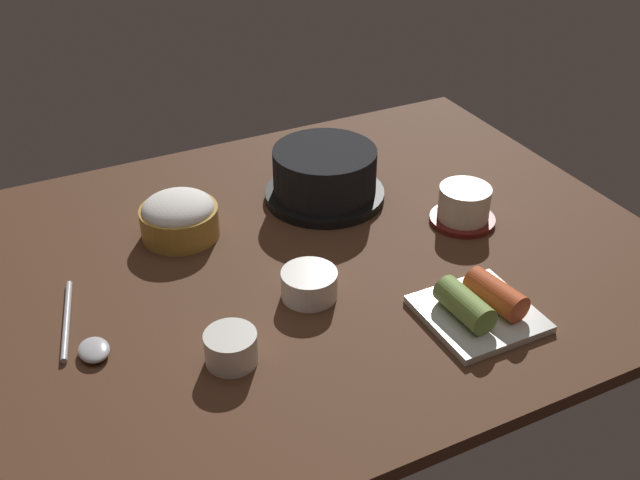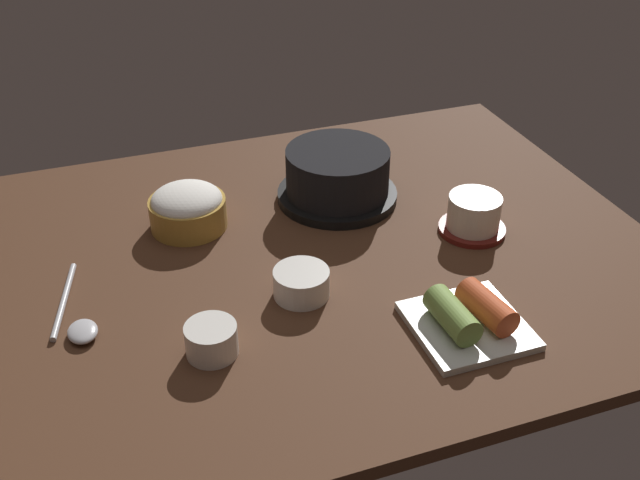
# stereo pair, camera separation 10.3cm
# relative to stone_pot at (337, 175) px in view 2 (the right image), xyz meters

# --- Properties ---
(dining_table) EXTENTS (1.00, 0.76, 0.02)m
(dining_table) POSITION_rel_stone_pot_xyz_m (-0.10, -0.12, -0.05)
(dining_table) COLOR #4C2D1C
(dining_table) RESTS_ON ground
(stone_pot) EXTENTS (0.19, 0.19, 0.08)m
(stone_pot) POSITION_rel_stone_pot_xyz_m (0.00, 0.00, 0.00)
(stone_pot) COLOR black
(stone_pot) RESTS_ON dining_table
(rice_bowl) EXTENTS (0.11, 0.11, 0.06)m
(rice_bowl) POSITION_rel_stone_pot_xyz_m (-0.23, -0.00, -0.01)
(rice_bowl) COLOR #B78C38
(rice_bowl) RESTS_ON dining_table
(tea_cup_with_saucer) EXTENTS (0.10, 0.10, 0.06)m
(tea_cup_with_saucer) POSITION_rel_stone_pot_xyz_m (0.15, -0.15, -0.01)
(tea_cup_with_saucer) COLOR maroon
(tea_cup_with_saucer) RESTS_ON dining_table
(banchan_cup_center) EXTENTS (0.07, 0.07, 0.04)m
(banchan_cup_center) POSITION_rel_stone_pot_xyz_m (-0.13, -0.22, -0.02)
(banchan_cup_center) COLOR white
(banchan_cup_center) RESTS_ON dining_table
(kimchi_plate) EXTENTS (0.13, 0.13, 0.05)m
(kimchi_plate) POSITION_rel_stone_pot_xyz_m (0.04, -0.35, -0.02)
(kimchi_plate) COLOR silver
(kimchi_plate) RESTS_ON dining_table
(side_bowl_near) EXTENTS (0.06, 0.06, 0.04)m
(side_bowl_near) POSITION_rel_stone_pot_xyz_m (-0.26, -0.29, -0.02)
(side_bowl_near) COLOR white
(side_bowl_near) RESTS_ON dining_table
(spoon) EXTENTS (0.06, 0.17, 0.01)m
(spoon) POSITION_rel_stone_pot_xyz_m (-0.41, -0.18, -0.04)
(spoon) COLOR #B7B7BC
(spoon) RESTS_ON dining_table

